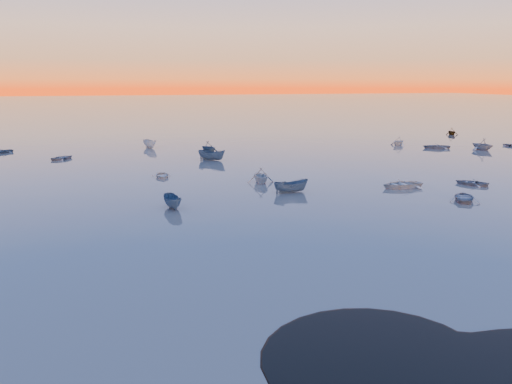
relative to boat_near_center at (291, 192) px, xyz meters
name	(u,v)px	position (x,y,z in m)	size (l,w,h in m)	color
ground	(183,131)	(-2.19, 67.49, 0.00)	(600.00, 600.00, 0.00)	#6D645A
moored_fleet	(228,163)	(-2.19, 20.49, 0.00)	(124.00, 58.00, 1.20)	silver
boat_near_center	(291,192)	(0.00, 0.00, 0.00)	(3.84, 1.62, 1.33)	#39546D
boat_near_right	(261,183)	(-1.60, 5.76, 0.00)	(3.90, 1.76, 1.37)	silver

